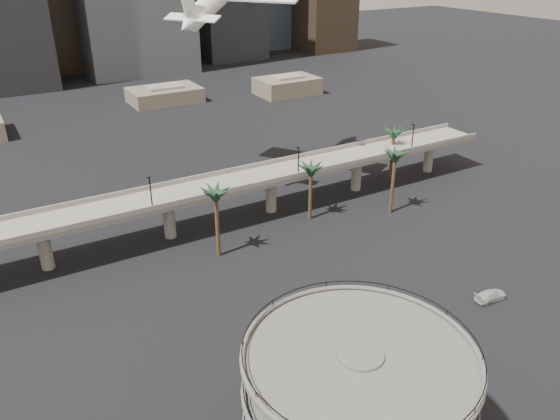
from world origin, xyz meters
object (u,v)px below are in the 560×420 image
car_b (396,302)px  car_c (491,295)px  parking_ramp (356,406)px  car_a (322,348)px  overpass (222,190)px

car_b → car_c: size_ratio=0.80×
parking_ramp → car_c: 41.43m
car_a → car_c: bearing=-115.4°
car_c → car_b: bearing=69.8°
car_a → parking_ramp: bearing=135.5°
car_a → car_c: car_c is taller
parking_ramp → car_a: (8.36, 17.49, -9.16)m
car_c → parking_ramp: bearing=114.3°
car_b → overpass: bearing=27.4°
car_a → overpass: bearing=-25.3°
parking_ramp → overpass: (13.00, 59.00, -2.50)m
overpass → car_c: overpass is taller
overpass → car_a: bearing=-96.4°
overpass → car_c: size_ratio=23.22×
car_a → car_b: bearing=-98.6°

